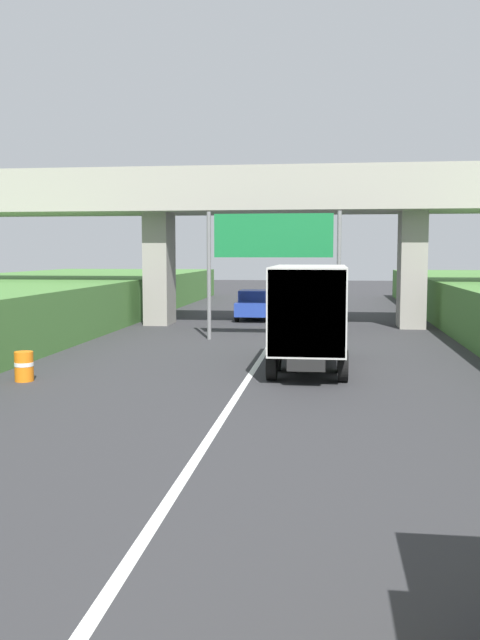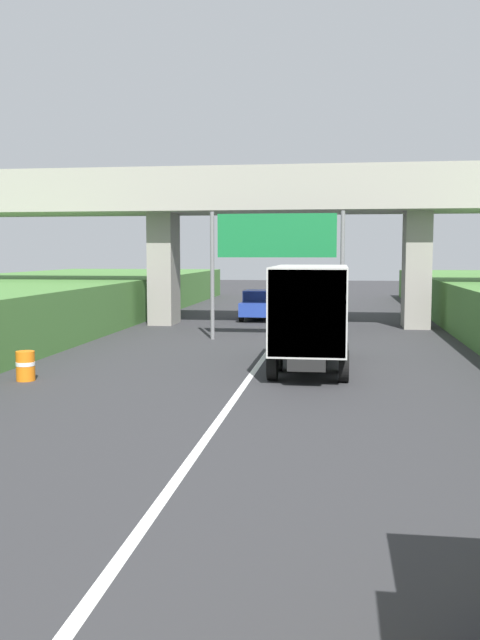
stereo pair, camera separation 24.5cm
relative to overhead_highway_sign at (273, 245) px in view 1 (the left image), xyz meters
name	(u,v)px [view 1 (the left image)]	position (x,y,z in m)	size (l,w,h in m)	color
lane_centre_stripe	(270,345)	(0.00, -1.54, -4.20)	(0.20, 102.71, 0.01)	white
overpass_bridge	(283,208)	(0.00, 6.29, 1.99)	(40.00, 4.80, 8.16)	#9E998E
overhead_highway_sign	(273,245)	(0.00, 0.00, 0.00)	(5.88, 0.18, 5.66)	slate
truck_black	(310,311)	(1.82, -7.30, -2.27)	(2.44, 7.30, 3.44)	black
car_silver	(313,304)	(1.50, 10.28, -3.35)	(1.86, 4.10, 1.72)	#B2B5B7
car_blue	(254,305)	(-1.86, 9.28, -3.35)	(1.86, 4.10, 1.72)	#233D9E
construction_barrel_3	(24,366)	(-6.65, -10.70, -3.75)	(0.57, 0.57, 0.90)	orange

